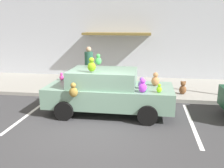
# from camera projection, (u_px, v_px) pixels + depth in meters

# --- Properties ---
(ground_plane) EXTENTS (60.00, 60.00, 0.00)m
(ground_plane) POSITION_uv_depth(u_px,v_px,m) (92.00, 130.00, 7.39)
(ground_plane) COLOR #38383A
(sidewalk) EXTENTS (24.00, 4.00, 0.15)m
(sidewalk) POSITION_uv_depth(u_px,v_px,m) (115.00, 86.00, 12.17)
(sidewalk) COLOR gray
(sidewalk) RESTS_ON ground
(storefront_building) EXTENTS (24.00, 1.25, 6.40)m
(storefront_building) POSITION_uv_depth(u_px,v_px,m) (121.00, 21.00, 13.48)
(storefront_building) COLOR #B2B7C1
(storefront_building) RESTS_ON ground
(parking_stripe_front) EXTENTS (0.12, 3.60, 0.01)m
(parking_stripe_front) POSITION_uv_depth(u_px,v_px,m) (191.00, 123.00, 7.90)
(parking_stripe_front) COLOR silver
(parking_stripe_front) RESTS_ON ground
(parking_stripe_rear) EXTENTS (0.12, 3.60, 0.01)m
(parking_stripe_rear) POSITION_uv_depth(u_px,v_px,m) (30.00, 113.00, 8.72)
(parking_stripe_rear) COLOR silver
(parking_stripe_rear) RESTS_ON ground
(plush_covered_car) EXTENTS (4.37, 2.16, 2.06)m
(plush_covered_car) POSITION_uv_depth(u_px,v_px,m) (108.00, 91.00, 8.64)
(plush_covered_car) COLOR gray
(plush_covered_car) RESTS_ON ground
(teddy_bear_on_sidewalk) EXTENTS (0.30, 0.25, 0.58)m
(teddy_bear_on_sidewalk) POSITION_uv_depth(u_px,v_px,m) (183.00, 88.00, 10.50)
(teddy_bear_on_sidewalk) COLOR brown
(teddy_bear_on_sidewalk) RESTS_ON sidewalk
(pedestrian_near_shopfront) EXTENTS (0.39, 0.39, 1.91)m
(pedestrian_near_shopfront) POSITION_uv_depth(u_px,v_px,m) (89.00, 69.00, 11.52)
(pedestrian_near_shopfront) COLOR #285845
(pedestrian_near_shopfront) RESTS_ON sidewalk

